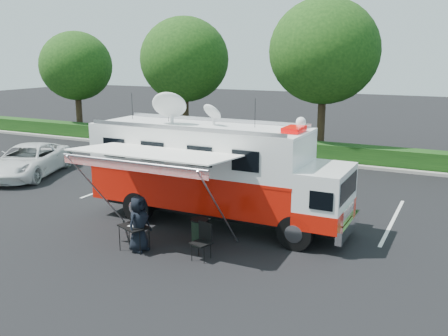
{
  "coord_description": "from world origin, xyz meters",
  "views": [
    {
      "loc": [
        7.61,
        -14.85,
        5.86
      ],
      "look_at": [
        0.0,
        0.5,
        1.9
      ],
      "focal_mm": 40.0,
      "sensor_mm": 36.0,
      "label": 1
    }
  ],
  "objects_px": {
    "white_suv": "(29,176)",
    "trash_bin": "(200,232)",
    "folding_table": "(134,227)",
    "command_truck": "(215,171)"
  },
  "relations": [
    {
      "from": "white_suv",
      "to": "command_truck",
      "type": "bearing_deg",
      "value": -30.73
    },
    {
      "from": "white_suv",
      "to": "trash_bin",
      "type": "height_order",
      "value": "trash_bin"
    },
    {
      "from": "folding_table",
      "to": "command_truck",
      "type": "bearing_deg",
      "value": 71.9
    },
    {
      "from": "white_suv",
      "to": "trash_bin",
      "type": "relative_size",
      "value": 6.52
    },
    {
      "from": "white_suv",
      "to": "trash_bin",
      "type": "bearing_deg",
      "value": -39.47
    },
    {
      "from": "command_truck",
      "to": "folding_table",
      "type": "bearing_deg",
      "value": -108.1
    },
    {
      "from": "command_truck",
      "to": "trash_bin",
      "type": "distance_m",
      "value": 2.55
    },
    {
      "from": "command_truck",
      "to": "folding_table",
      "type": "xyz_separation_m",
      "value": [
        -1.08,
        -3.29,
        -1.16
      ]
    },
    {
      "from": "command_truck",
      "to": "folding_table",
      "type": "relative_size",
      "value": 8.42
    },
    {
      "from": "folding_table",
      "to": "trash_bin",
      "type": "distance_m",
      "value": 2.03
    }
  ]
}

